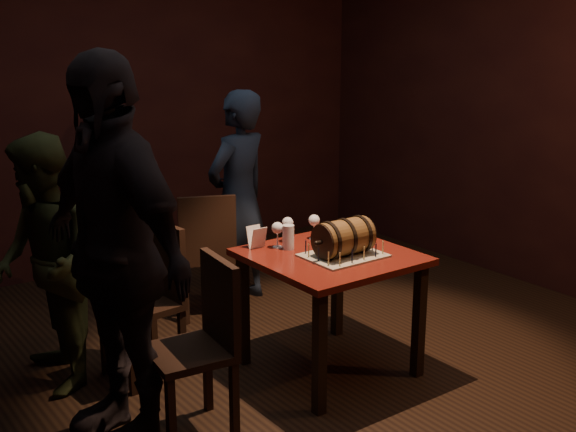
# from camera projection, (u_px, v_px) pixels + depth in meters

# --- Properties ---
(room_shell) EXTENTS (5.04, 5.04, 2.80)m
(room_shell) POSITION_uv_depth(u_px,v_px,m) (288.00, 144.00, 4.18)
(room_shell) COLOR black
(room_shell) RESTS_ON ground
(pub_table) EXTENTS (0.90, 0.90, 0.75)m
(pub_table) POSITION_uv_depth(u_px,v_px,m) (330.00, 271.00, 4.32)
(pub_table) COLOR #4C110C
(pub_table) RESTS_ON ground
(cake_board) EXTENTS (0.45, 0.35, 0.01)m
(cake_board) POSITION_uv_depth(u_px,v_px,m) (343.00, 256.00, 4.23)
(cake_board) COLOR gray
(cake_board) RESTS_ON pub_table
(barrel_cake) EXTENTS (0.38, 0.23, 0.23)m
(barrel_cake) POSITION_uv_depth(u_px,v_px,m) (344.00, 237.00, 4.20)
(barrel_cake) COLOR brown
(barrel_cake) RESTS_ON cake_board
(birthday_candles) EXTENTS (0.40, 0.30, 0.09)m
(birthday_candles) POSITION_uv_depth(u_px,v_px,m) (344.00, 248.00, 4.22)
(birthday_candles) COLOR #D4CE7E
(birthday_candles) RESTS_ON cake_board
(wine_glass_left) EXTENTS (0.07, 0.07, 0.16)m
(wine_glass_left) POSITION_uv_depth(u_px,v_px,m) (277.00, 229.00, 4.38)
(wine_glass_left) COLOR silver
(wine_glass_left) RESTS_ON pub_table
(wine_glass_mid) EXTENTS (0.07, 0.07, 0.16)m
(wine_glass_mid) POSITION_uv_depth(u_px,v_px,m) (288.00, 224.00, 4.49)
(wine_glass_mid) COLOR silver
(wine_glass_mid) RESTS_ON pub_table
(wine_glass_right) EXTENTS (0.07, 0.07, 0.16)m
(wine_glass_right) POSITION_uv_depth(u_px,v_px,m) (314.00, 221.00, 4.55)
(wine_glass_right) COLOR silver
(wine_glass_right) RESTS_ON pub_table
(pint_of_ale) EXTENTS (0.07, 0.07, 0.15)m
(pint_of_ale) POSITION_uv_depth(u_px,v_px,m) (288.00, 238.00, 4.36)
(pint_of_ale) COLOR silver
(pint_of_ale) RESTS_ON pub_table
(menu_card) EXTENTS (0.10, 0.05, 0.13)m
(menu_card) POSITION_uv_depth(u_px,v_px,m) (257.00, 238.00, 4.39)
(menu_card) COLOR white
(menu_card) RESTS_ON pub_table
(chair_back) EXTENTS (0.53, 0.53, 0.93)m
(chair_back) POSITION_uv_depth(u_px,v_px,m) (207.00, 249.00, 5.14)
(chair_back) COLOR black
(chair_back) RESTS_ON ground
(chair_left_rear) EXTENTS (0.43, 0.43, 0.93)m
(chair_left_rear) POSITION_uv_depth(u_px,v_px,m) (152.00, 291.00, 4.32)
(chair_left_rear) COLOR black
(chair_left_rear) RESTS_ON ground
(chair_left_front) EXTENTS (0.44, 0.44, 0.93)m
(chair_left_front) POSITION_uv_depth(u_px,v_px,m) (203.00, 337.00, 3.69)
(chair_left_front) COLOR black
(chair_left_front) RESTS_ON ground
(person_back) EXTENTS (0.68, 0.54, 1.62)m
(person_back) POSITION_uv_depth(u_px,v_px,m) (238.00, 198.00, 5.40)
(person_back) COLOR #1B2637
(person_back) RESTS_ON ground
(person_left_rear) EXTENTS (0.65, 0.79, 1.50)m
(person_left_rear) POSITION_uv_depth(u_px,v_px,m) (44.00, 265.00, 4.09)
(person_left_rear) COLOR #354020
(person_left_rear) RESTS_ON ground
(person_left_front) EXTENTS (0.64, 1.21, 1.97)m
(person_left_front) POSITION_uv_depth(u_px,v_px,m) (113.00, 254.00, 3.51)
(person_left_front) COLOR black
(person_left_front) RESTS_ON ground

